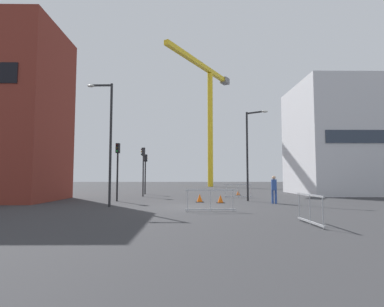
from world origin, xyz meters
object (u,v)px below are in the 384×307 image
object	(u,v)px
traffic_light_verge	(143,164)
traffic_cone_striped	(238,193)
construction_crane	(208,103)
streetlamp_short	(250,147)
traffic_cone_orange	(200,198)
traffic_light_near	(118,162)
traffic_light_far	(145,167)
streetlamp_tall	(108,134)
pedestrian_walking	(274,187)
traffic_cone_by_barrier	(220,199)

from	to	relation	value
traffic_light_verge	traffic_cone_striped	bearing A→B (deg)	11.27
construction_crane	streetlamp_short	distance (m)	31.05
construction_crane	traffic_light_verge	world-z (taller)	construction_crane
traffic_cone_orange	traffic_light_near	bearing A→B (deg)	171.89
traffic_light_near	traffic_light_verge	bearing A→B (deg)	77.56
construction_crane	traffic_light_far	distance (m)	25.11
streetlamp_tall	streetlamp_short	distance (m)	9.78
traffic_light_far	streetlamp_short	bearing A→B (deg)	-44.15
pedestrian_walking	traffic_cone_by_barrier	xyz separation A→B (m)	(-3.35, 0.57, -0.78)
streetlamp_tall	pedestrian_walking	bearing A→B (deg)	10.92
pedestrian_walking	construction_crane	bearing A→B (deg)	93.74
traffic_cone_striped	construction_crane	bearing A→B (deg)	92.94
streetlamp_short	traffic_cone_orange	size ratio (longest dim) A/B	11.61
pedestrian_walking	traffic_cone_orange	world-z (taller)	pedestrian_walking
streetlamp_tall	traffic_light_verge	world-z (taller)	streetlamp_tall
traffic_light_near	traffic_cone_orange	size ratio (longest dim) A/B	7.46
construction_crane	streetlamp_short	world-z (taller)	construction_crane
streetlamp_short	pedestrian_walking	bearing A→B (deg)	-60.35
construction_crane	streetlamp_tall	bearing A→B (deg)	-103.62
traffic_light_far	traffic_light_near	size ratio (longest dim) A/B	0.95
traffic_cone_orange	traffic_cone_striped	size ratio (longest dim) A/B	1.19
traffic_cone_by_barrier	traffic_light_verge	bearing A→B (deg)	133.45
traffic_light_verge	streetlamp_short	bearing A→B (deg)	-31.01
streetlamp_tall	traffic_cone_orange	world-z (taller)	streetlamp_tall
construction_crane	traffic_light_far	size ratio (longest dim) A/B	5.30
traffic_cone_orange	pedestrian_walking	bearing A→B (deg)	-14.26
traffic_light_far	streetlamp_tall	bearing A→B (deg)	-92.18
streetlamp_tall	traffic_light_near	bearing A→B (deg)	94.85
streetlamp_short	traffic_cone_striped	world-z (taller)	streetlamp_short
traffic_cone_striped	traffic_cone_by_barrier	size ratio (longest dim) A/B	0.88
construction_crane	streetlamp_tall	distance (m)	35.52
streetlamp_tall	construction_crane	bearing A→B (deg)	76.38
traffic_light_far	traffic_cone_orange	size ratio (longest dim) A/B	7.09
streetlamp_short	traffic_cone_striped	xyz separation A→B (m)	(0.23, 6.63, -3.54)
traffic_light_far	traffic_cone_striped	size ratio (longest dim) A/B	8.43
traffic_light_far	pedestrian_walking	distance (m)	14.09
streetlamp_short	traffic_cone_orange	distance (m)	5.06
traffic_light_near	traffic_cone_striped	xyz separation A→B (m)	(9.53, 6.56, -2.51)
traffic_light_verge	traffic_cone_orange	bearing A→B (deg)	-50.76
traffic_light_verge	traffic_cone_striped	xyz separation A→B (m)	(8.45, 1.68, -2.60)
traffic_light_near	traffic_cone_by_barrier	xyz separation A→B (m)	(7.05, -1.43, -2.47)
traffic_cone_orange	traffic_cone_striped	bearing A→B (deg)	62.72
construction_crane	traffic_cone_striped	xyz separation A→B (m)	(1.16, -22.64, -13.87)
traffic_light_verge	traffic_cone_by_barrier	world-z (taller)	traffic_light_verge
streetlamp_tall	traffic_cone_orange	distance (m)	7.35
construction_crane	traffic_cone_orange	distance (m)	33.15
traffic_light_verge	traffic_cone_orange	distance (m)	7.78
traffic_cone_orange	traffic_cone_striped	xyz separation A→B (m)	(3.80, 7.37, -0.04)
traffic_light_near	traffic_cone_striped	size ratio (longest dim) A/B	8.86
traffic_light_verge	pedestrian_walking	world-z (taller)	traffic_light_verge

